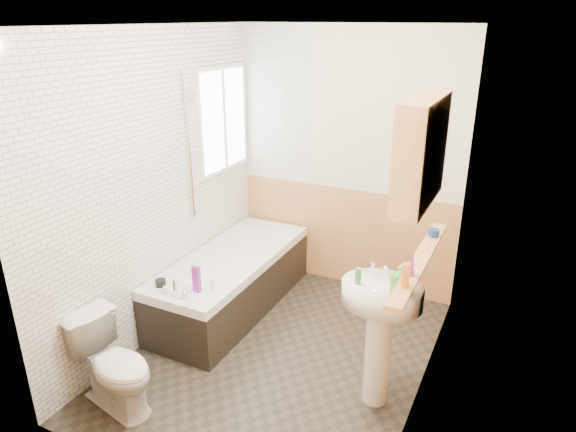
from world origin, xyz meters
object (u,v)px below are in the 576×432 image
at_px(pine_shelf, 420,261).
at_px(medicine_cabinet, 421,152).
at_px(bathtub, 232,280).
at_px(sink, 380,319).
at_px(toilet, 114,365).

xyz_separation_m(pine_shelf, medicine_cabinet, (-0.03, -0.18, 0.75)).
xyz_separation_m(bathtub, sink, (1.57, -0.62, 0.38)).
xyz_separation_m(toilet, pine_shelf, (1.80, 0.96, 0.76)).
bearing_deg(sink, pine_shelf, 25.04).
bearing_deg(sink, medicine_cabinet, -23.93).
bearing_deg(bathtub, toilet, -91.18).
relative_size(toilet, medicine_cabinet, 0.98).
bearing_deg(toilet, bathtub, 10.96).
distance_m(bathtub, medicine_cabinet, 2.44).
relative_size(bathtub, medicine_cabinet, 2.66).
bearing_deg(pine_shelf, toilet, -151.93).
bearing_deg(bathtub, medicine_cabinet, -21.21).
height_order(sink, medicine_cabinet, medicine_cabinet).
height_order(bathtub, sink, sink).
height_order(toilet, medicine_cabinet, medicine_cabinet).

